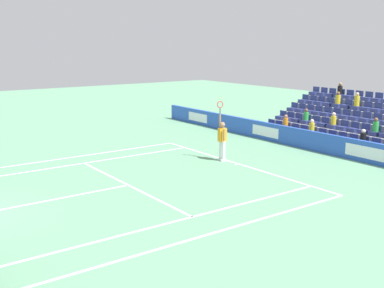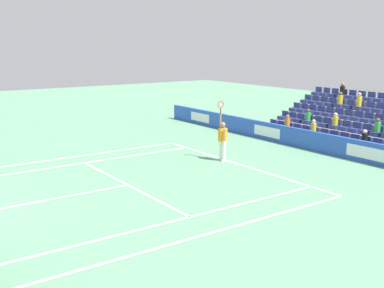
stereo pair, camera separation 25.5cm
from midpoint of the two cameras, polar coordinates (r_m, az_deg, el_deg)
line_baseline at (r=21.08m, az=5.24°, el=-2.38°), size 10.97×0.10×0.01m
line_service at (r=18.08m, az=-8.07°, el=-4.91°), size 8.23×0.10×0.01m
line_centre_service at (r=16.92m, az=-17.75°, el=-6.57°), size 0.10×6.40×0.01m
line_singles_sideline_left at (r=21.52m, az=-14.28°, el=-2.41°), size 0.10×11.89×0.01m
line_singles_sideline_right at (r=14.50m, az=-1.96°, el=-9.12°), size 0.10×11.89×0.01m
line_doubles_sideline_left at (r=22.77m, az=-15.56°, el=-1.70°), size 0.10×11.89×0.01m
line_doubles_sideline_right at (r=13.47m, az=1.35°, el=-10.83°), size 0.10×11.89×0.01m
line_centre_mark at (r=21.02m, az=5.03°, el=-2.43°), size 0.10×0.20×0.01m
sponsor_barrier at (r=24.32m, az=13.81°, el=0.42°), size 24.96×0.22×0.97m
tennis_player at (r=21.39m, az=3.30°, el=0.57°), size 0.52×0.39×2.85m
stadium_stand at (r=27.04m, az=18.78°, el=1.98°), size 8.68×4.75×3.03m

